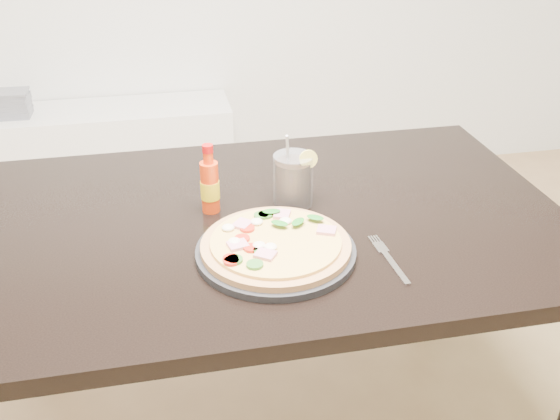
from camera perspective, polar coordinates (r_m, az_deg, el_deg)
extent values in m
cube|color=black|center=(1.49, -0.93, -1.16)|extent=(1.40, 0.90, 0.04)
cylinder|color=black|center=(2.04, -21.10, -6.59)|extent=(0.06, 0.06, 0.71)
cylinder|color=black|center=(2.18, 13.93, -2.86)|extent=(0.06, 0.06, 0.71)
cylinder|color=black|center=(1.33, -0.39, -3.82)|extent=(0.34, 0.34, 0.02)
cylinder|color=tan|center=(1.32, -0.39, -3.27)|extent=(0.32, 0.32, 0.01)
cylinder|color=#ECBB66|center=(1.31, -0.39, -2.88)|extent=(0.28, 0.28, 0.01)
cube|color=pink|center=(1.40, 0.21, -0.39)|extent=(0.05, 0.05, 0.01)
cube|color=pink|center=(1.34, 4.28, -1.85)|extent=(0.05, 0.05, 0.01)
cube|color=pink|center=(1.36, -3.45, -1.29)|extent=(0.05, 0.05, 0.01)
cube|color=pink|center=(1.26, -1.35, -4.08)|extent=(0.05, 0.05, 0.01)
cube|color=pink|center=(1.29, -3.88, -3.21)|extent=(0.05, 0.04, 0.01)
cylinder|color=red|center=(1.28, -2.64, -3.49)|extent=(0.03, 0.03, 0.01)
cylinder|color=red|center=(1.25, -4.53, -4.46)|extent=(0.03, 0.03, 0.01)
cylinder|color=red|center=(1.31, -3.47, -2.62)|extent=(0.03, 0.03, 0.01)
cylinder|color=red|center=(1.24, -4.47, -4.69)|extent=(0.03, 0.03, 0.01)
cylinder|color=red|center=(1.28, -1.39, -3.52)|extent=(0.03, 0.03, 0.01)
cylinder|color=red|center=(1.35, -3.00, -1.69)|extent=(0.03, 0.03, 0.01)
cylinder|color=#337025|center=(1.40, -1.33, -0.44)|extent=(0.03, 0.03, 0.01)
cylinder|color=#337025|center=(1.25, -4.20, -4.56)|extent=(0.03, 0.03, 0.01)
cylinder|color=#337025|center=(1.40, -1.71, -0.50)|extent=(0.03, 0.03, 0.01)
cylinder|color=#337025|center=(1.23, -2.32, -5.01)|extent=(0.03, 0.03, 0.01)
cylinder|color=#337025|center=(1.27, -1.70, -3.71)|extent=(0.03, 0.03, 0.01)
ellipsoid|color=white|center=(1.37, 0.50, -1.01)|extent=(0.03, 0.03, 0.01)
ellipsoid|color=white|center=(1.35, -4.77, -1.62)|extent=(0.03, 0.03, 0.01)
ellipsoid|color=white|center=(1.30, -4.19, -2.89)|extent=(0.03, 0.03, 0.01)
ellipsoid|color=white|center=(1.29, -1.92, -3.25)|extent=(0.03, 0.03, 0.01)
ellipsoid|color=white|center=(1.28, -0.88, -3.40)|extent=(0.03, 0.03, 0.01)
ellipsoid|color=white|center=(1.37, -2.15, -1.08)|extent=(0.03, 0.03, 0.01)
ellipsoid|color=#1B741C|center=(1.40, -0.78, -0.10)|extent=(0.04, 0.03, 0.00)
ellipsoid|color=#1B741C|center=(1.36, 1.66, -1.06)|extent=(0.04, 0.04, 0.00)
ellipsoid|color=#1B741C|center=(1.38, 3.24, -0.67)|extent=(0.05, 0.04, 0.00)
ellipsoid|color=#1B741C|center=(1.35, -0.05, -1.20)|extent=(0.05, 0.04, 0.00)
cylinder|color=#E73B0D|center=(1.48, -6.42, 2.08)|extent=(0.06, 0.06, 0.13)
cylinder|color=yellow|center=(1.48, -6.41, 1.87)|extent=(0.05, 0.05, 0.04)
cylinder|color=#E73B0D|center=(1.44, -6.59, 4.78)|extent=(0.02, 0.02, 0.03)
cylinder|color=red|center=(1.43, -6.64, 5.60)|extent=(0.03, 0.03, 0.02)
cylinder|color=black|center=(1.51, 1.21, 2.52)|extent=(0.09, 0.09, 0.11)
cylinder|color=silver|center=(1.50, 1.21, 2.78)|extent=(0.10, 0.10, 0.13)
cylinder|color=#F2E059|center=(1.47, 2.61, 4.67)|extent=(0.04, 0.01, 0.04)
cylinder|color=#B2B2B7|center=(1.49, 0.76, 4.18)|extent=(0.03, 0.06, 0.17)
cube|color=silver|center=(1.31, 10.53, -5.23)|extent=(0.02, 0.12, 0.00)
cube|color=silver|center=(1.37, 9.18, -3.41)|extent=(0.03, 0.04, 0.00)
cube|color=silver|center=(1.39, 8.31, -2.76)|extent=(0.01, 0.03, 0.00)
cube|color=silver|center=(1.39, 8.54, -2.72)|extent=(0.01, 0.03, 0.00)
cube|color=silver|center=(1.39, 8.77, -2.69)|extent=(0.01, 0.03, 0.00)
cube|color=silver|center=(1.40, 9.00, -2.66)|extent=(0.01, 0.03, 0.00)
cube|color=white|center=(3.09, -17.59, 4.29)|extent=(1.40, 0.34, 0.50)
cube|color=slate|center=(3.02, -23.06, 7.99)|extent=(0.14, 0.12, 0.01)
cube|color=slate|center=(3.02, -23.10, 8.17)|extent=(0.14, 0.12, 0.01)
cube|color=slate|center=(3.02, -23.14, 8.36)|extent=(0.14, 0.12, 0.01)
cube|color=slate|center=(3.01, -23.18, 8.54)|extent=(0.14, 0.12, 0.01)
cube|color=slate|center=(3.01, -23.22, 8.73)|extent=(0.14, 0.12, 0.01)
cube|color=slate|center=(3.01, -23.26, 8.92)|extent=(0.14, 0.12, 0.01)
cube|color=slate|center=(3.00, -23.29, 9.10)|extent=(0.14, 0.12, 0.01)
cube|color=slate|center=(3.00, -23.33, 9.29)|extent=(0.14, 0.12, 0.01)
cube|color=slate|center=(3.00, -23.37, 9.48)|extent=(0.14, 0.12, 0.01)
cube|color=slate|center=(2.99, -23.41, 9.66)|extent=(0.14, 0.12, 0.01)
cube|color=slate|center=(2.99, -23.45, 9.85)|extent=(0.14, 0.12, 0.01)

